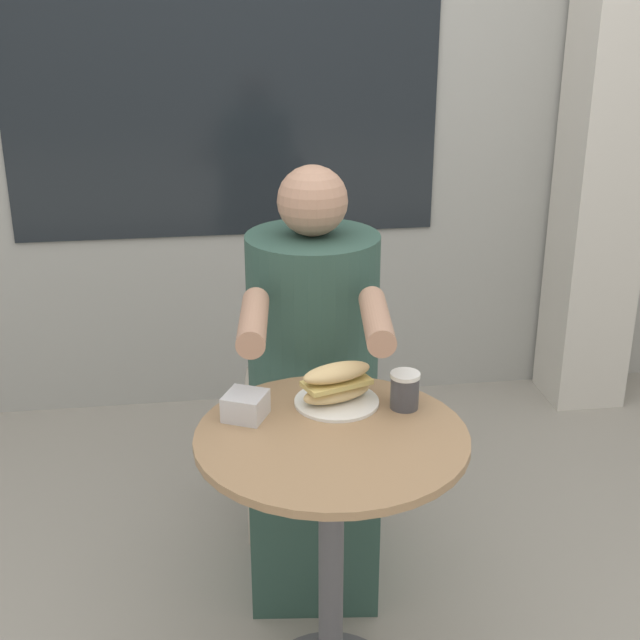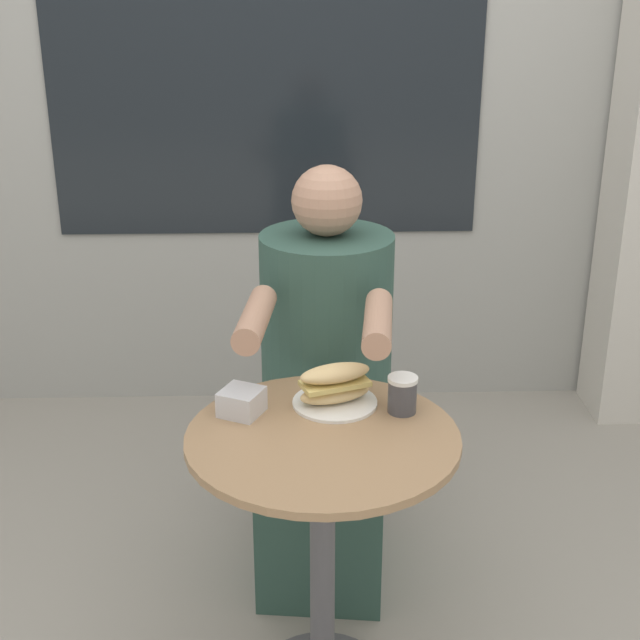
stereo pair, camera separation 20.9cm
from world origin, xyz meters
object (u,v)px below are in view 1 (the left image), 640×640
(diner_chair, at_px, (304,359))
(seated_diner, at_px, (313,408))
(sandwich_on_plate, at_px, (337,387))
(cafe_table, at_px, (331,510))
(drink_cup, at_px, (405,390))

(diner_chair, height_order, seated_diner, seated_diner)
(sandwich_on_plate, bearing_deg, cafe_table, -103.06)
(diner_chair, xyz_separation_m, seated_diner, (-0.01, -0.35, 0.00))
(sandwich_on_plate, xyz_separation_m, drink_cup, (0.16, -0.04, 0.00))
(diner_chair, bearing_deg, seated_diner, 94.14)
(seated_diner, height_order, drink_cup, seated_diner)
(diner_chair, bearing_deg, drink_cup, 107.86)
(cafe_table, bearing_deg, seated_diner, 87.17)
(cafe_table, relative_size, seated_diner, 0.59)
(seated_diner, distance_m, drink_cup, 0.50)
(cafe_table, height_order, diner_chair, diner_chair)
(cafe_table, relative_size, sandwich_on_plate, 3.53)
(diner_chair, distance_m, sandwich_on_plate, 0.75)
(diner_chair, height_order, sandwich_on_plate, diner_chair)
(cafe_table, bearing_deg, sandwich_on_plate, 76.94)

